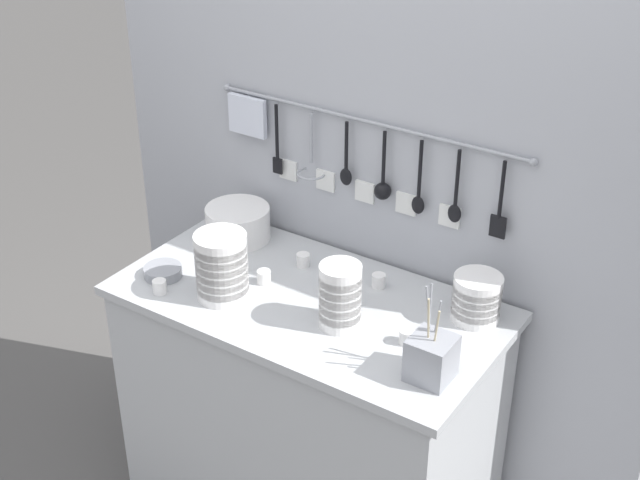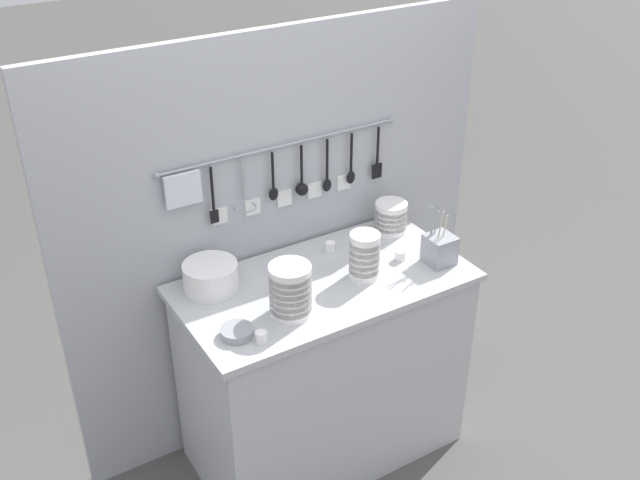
# 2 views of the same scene
# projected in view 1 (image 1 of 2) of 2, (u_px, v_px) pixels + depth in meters

# --- Properties ---
(counter) EXTENTS (1.22, 0.64, 0.95)m
(counter) POSITION_uv_depth(u_px,v_px,m) (309.00, 416.00, 3.01)
(counter) COLOR #B7BABC
(counter) RESTS_ON ground
(back_wall) EXTENTS (2.02, 0.11, 1.92)m
(back_wall) POSITION_uv_depth(u_px,v_px,m) (367.00, 247.00, 3.02)
(back_wall) COLOR #A8AAB2
(back_wall) RESTS_ON ground
(bowl_stack_wide_centre) EXTENTS (0.13, 0.13, 0.21)m
(bowl_stack_wide_centre) POSITION_uv_depth(u_px,v_px,m) (340.00, 296.00, 2.60)
(bowl_stack_wide_centre) COLOR white
(bowl_stack_wide_centre) RESTS_ON counter
(bowl_stack_tall_left) EXTENTS (0.15, 0.15, 0.15)m
(bowl_stack_tall_left) POSITION_uv_depth(u_px,v_px,m) (477.00, 298.00, 2.65)
(bowl_stack_tall_left) COLOR white
(bowl_stack_tall_left) RESTS_ON counter
(bowl_stack_nested_right) EXTENTS (0.16, 0.16, 0.22)m
(bowl_stack_nested_right) POSITION_uv_depth(u_px,v_px,m) (222.00, 266.00, 2.74)
(bowl_stack_nested_right) COLOR white
(bowl_stack_nested_right) RESTS_ON counter
(plate_stack) EXTENTS (0.22, 0.22, 0.12)m
(plate_stack) POSITION_uv_depth(u_px,v_px,m) (238.00, 223.00, 3.09)
(plate_stack) COLOR white
(plate_stack) RESTS_ON counter
(steel_mixing_bowl) EXTENTS (0.12, 0.12, 0.03)m
(steel_mixing_bowl) POSITION_uv_depth(u_px,v_px,m) (163.00, 272.00, 2.89)
(steel_mixing_bowl) COLOR #93969E
(steel_mixing_bowl) RESTS_ON counter
(cutlery_caddy) EXTENTS (0.12, 0.12, 0.27)m
(cutlery_caddy) POSITION_uv_depth(u_px,v_px,m) (431.00, 358.00, 2.41)
(cutlery_caddy) COLOR #93969E
(cutlery_caddy) RESTS_ON counter
(cup_beside_plates) EXTENTS (0.04, 0.04, 0.04)m
(cup_beside_plates) POSITION_uv_depth(u_px,v_px,m) (407.00, 337.00, 2.56)
(cup_beside_plates) COLOR white
(cup_beside_plates) RESTS_ON counter
(cup_edge_far) EXTENTS (0.04, 0.04, 0.04)m
(cup_edge_far) POSITION_uv_depth(u_px,v_px,m) (379.00, 281.00, 2.83)
(cup_edge_far) COLOR white
(cup_edge_far) RESTS_ON counter
(cup_front_left) EXTENTS (0.04, 0.04, 0.04)m
(cup_front_left) POSITION_uv_depth(u_px,v_px,m) (264.00, 277.00, 2.85)
(cup_front_left) COLOR white
(cup_front_left) RESTS_ON counter
(cup_centre) EXTENTS (0.04, 0.04, 0.04)m
(cup_centre) POSITION_uv_depth(u_px,v_px,m) (303.00, 260.00, 2.94)
(cup_centre) COLOR white
(cup_centre) RESTS_ON counter
(cup_front_right) EXTENTS (0.04, 0.04, 0.04)m
(cup_front_right) POSITION_uv_depth(u_px,v_px,m) (160.00, 287.00, 2.80)
(cup_front_right) COLOR white
(cup_front_right) RESTS_ON counter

